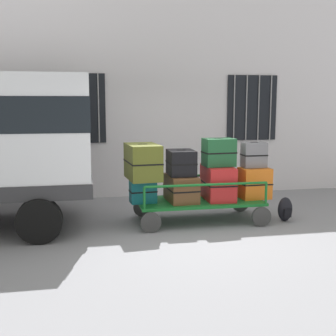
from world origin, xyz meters
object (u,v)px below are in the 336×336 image
at_px(suitcase_left_bottom, 143,191).
at_px(suitcase_center_middle, 219,152).
at_px(suitcase_center_bottom, 218,183).
at_px(backpack, 285,209).
at_px(suitcase_midright_middle, 254,155).
at_px(luggage_cart, 200,203).
at_px(suitcase_midleft_bottom, 181,188).
at_px(suitcase_left_middle, 143,162).
at_px(suitcase_midright_bottom, 255,183).
at_px(suitcase_midleft_middle, 181,163).

bearing_deg(suitcase_left_bottom, suitcase_center_middle, -0.25).
distance_m(suitcase_center_bottom, backpack, 1.31).
bearing_deg(suitcase_midright_middle, suitcase_center_bottom, -177.90).
distance_m(luggage_cart, suitcase_midleft_bottom, 0.45).
relative_size(suitcase_left_middle, suitcase_midright_bottom, 1.56).
height_order(suitcase_center_middle, suitcase_midright_bottom, suitcase_center_middle).
distance_m(suitcase_center_bottom, suitcase_midright_middle, 0.84).
xyz_separation_m(suitcase_left_bottom, suitcase_midleft_bottom, (0.69, -0.00, 0.02)).
bearing_deg(suitcase_midleft_bottom, luggage_cart, 1.10).
height_order(suitcase_left_bottom, suitcase_midright_bottom, suitcase_midright_bottom).
xyz_separation_m(luggage_cart, suitcase_left_middle, (-1.03, -0.02, 0.79)).
xyz_separation_m(suitcase_left_middle, suitcase_center_bottom, (1.37, 0.03, -0.42)).
relative_size(suitcase_midright_bottom, suitcase_midright_middle, 1.22).
height_order(suitcase_left_middle, backpack, suitcase_left_middle).
xyz_separation_m(luggage_cart, suitcase_midleft_middle, (-0.34, 0.01, 0.75)).
bearing_deg(suitcase_midright_middle, suitcase_left_middle, -178.47).
height_order(luggage_cart, suitcase_left_bottom, suitcase_left_bottom).
distance_m(suitcase_left_bottom, backpack, 2.60).
distance_m(luggage_cart, suitcase_midright_bottom, 1.08).
bearing_deg(suitcase_midleft_bottom, suitcase_left_bottom, 179.83).
xyz_separation_m(suitcase_center_bottom, suitcase_center_middle, (0.00, -0.03, 0.56)).
bearing_deg(suitcase_midleft_bottom, suitcase_midright_bottom, -1.14).
height_order(luggage_cart, backpack, backpack).
relative_size(luggage_cart, suitcase_midright_middle, 4.94).
bearing_deg(backpack, suitcase_left_bottom, 173.48).
relative_size(suitcase_left_middle, backpack, 2.00).
distance_m(luggage_cart, suitcase_midleft_middle, 0.83).
bearing_deg(suitcase_center_bottom, suitcase_midleft_bottom, -178.23).
relative_size(suitcase_left_bottom, suitcase_midright_bottom, 0.85).
bearing_deg(luggage_cart, suitcase_center_bottom, 2.45).
height_order(luggage_cart, suitcase_left_middle, suitcase_left_middle).
distance_m(suitcase_left_bottom, suitcase_center_bottom, 1.37).
bearing_deg(suitcase_center_middle, luggage_cart, 178.26).
distance_m(suitcase_left_bottom, suitcase_left_middle, 0.52).
bearing_deg(suitcase_midleft_bottom, suitcase_midright_middle, 1.94).
height_order(suitcase_center_bottom, suitcase_midright_bottom, suitcase_center_bottom).
bearing_deg(suitcase_left_bottom, suitcase_midright_middle, 1.23).
xyz_separation_m(suitcase_midleft_middle, backpack, (1.87, -0.30, -0.86)).
xyz_separation_m(suitcase_midleft_bottom, suitcase_midright_bottom, (1.37, -0.03, 0.05)).
bearing_deg(suitcase_left_middle, suitcase_center_bottom, 1.25).
height_order(suitcase_left_bottom, suitcase_left_middle, suitcase_left_middle).
relative_size(suitcase_left_middle, suitcase_center_middle, 1.53).
relative_size(suitcase_left_bottom, suitcase_center_bottom, 0.59).
bearing_deg(suitcase_midright_bottom, suitcase_midright_middle, 90.00).
height_order(suitcase_left_bottom, suitcase_midleft_middle, suitcase_midleft_middle).
height_order(suitcase_left_bottom, suitcase_center_bottom, suitcase_center_bottom).
distance_m(suitcase_center_middle, backpack, 1.60).
relative_size(luggage_cart, backpack, 5.19).
bearing_deg(backpack, suitcase_midright_middle, 145.81).
bearing_deg(suitcase_center_bottom, luggage_cart, -177.55).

